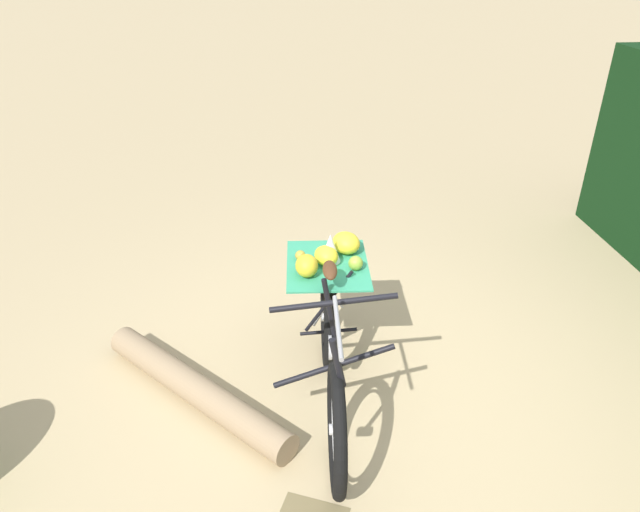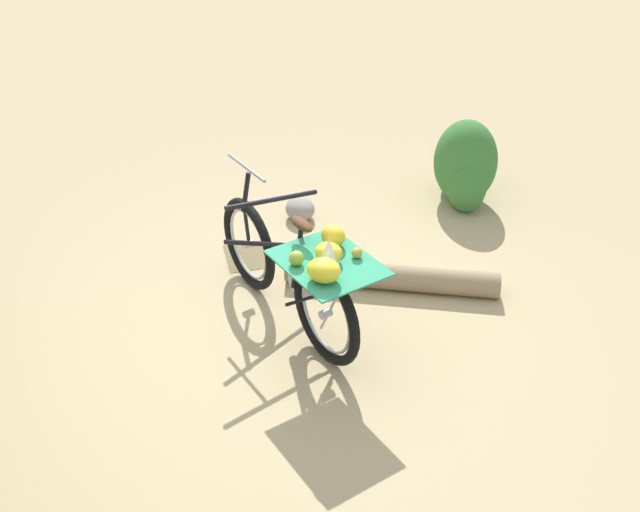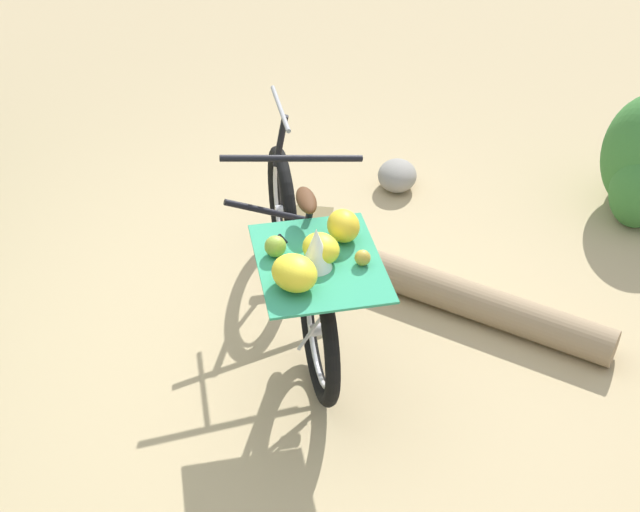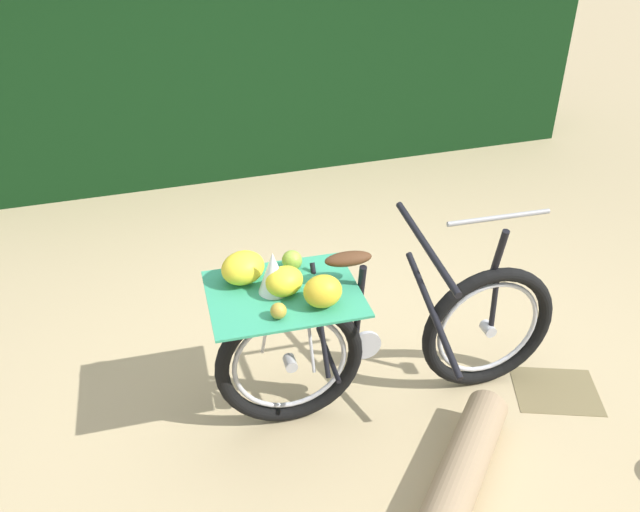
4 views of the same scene
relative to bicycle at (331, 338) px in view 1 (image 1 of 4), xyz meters
name	(u,v)px [view 1 (image 1 of 4)]	position (x,y,z in m)	size (l,w,h in m)	color
ground_plane	(367,398)	(0.05, -0.24, -0.48)	(60.00, 60.00, 0.00)	tan
bicycle	(331,338)	(0.00, 0.00, 0.00)	(1.78, 0.95, 1.03)	black
fallen_log	(196,388)	(-0.29, 0.84, -0.38)	(0.20, 0.20, 1.65)	#937A5B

